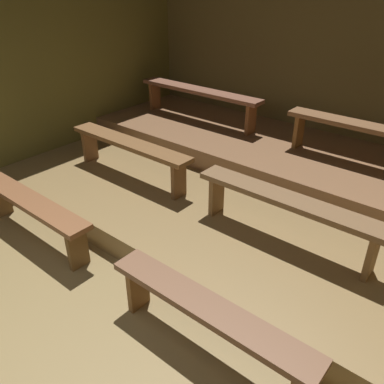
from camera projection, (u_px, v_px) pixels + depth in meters
The scene contains 11 objects.
ground at pixel (188, 233), 4.33m from camera, with size 5.82×5.74×0.08m, color olive.
wall_back at pixel (307, 64), 5.33m from camera, with size 5.82×0.06×2.73m, color brown.
wall_left at pixel (36, 69), 5.06m from camera, with size 0.06×5.74×2.73m, color brown.
platform_lower at pixel (232, 191), 4.80m from camera, with size 5.02×3.29×0.26m, color olive.
platform_middle at pixel (268, 151), 5.23m from camera, with size 5.02×1.65×0.26m, color #8C6241.
bench_floor_left at pixel (32, 207), 4.01m from camera, with size 1.67×0.25×0.46m.
bench_floor_right at pixel (208, 314), 2.76m from camera, with size 1.67×0.25×0.46m.
bench_lower_left at pixel (129, 148), 4.68m from camera, with size 1.79×0.25×0.46m.
bench_lower_right at pixel (287, 205), 3.53m from camera, with size 1.79×0.25×0.46m.
bench_middle_left at pixel (199, 94), 5.72m from camera, with size 2.03×0.25×0.46m.
bench_middle_right at pixel (376, 134), 4.34m from camera, with size 2.03×0.25×0.46m.
Camera 1 is at (2.31, -0.25, 2.46)m, focal length 37.17 mm.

